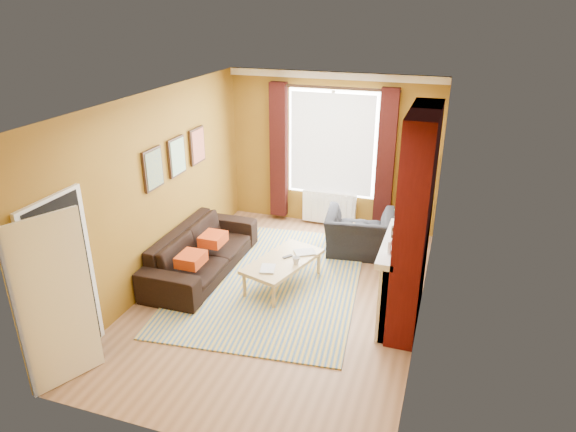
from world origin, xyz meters
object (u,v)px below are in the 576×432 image
object	(u,v)px
sofa	(202,251)
floor_lamp	(418,173)
coffee_table	(283,262)
armchair	(359,234)
wicker_stool	(357,237)

from	to	relation	value
sofa	floor_lamp	distance (m)	3.75
coffee_table	armchair	bearing A→B (deg)	75.39
sofa	wicker_stool	world-z (taller)	sofa
armchair	floor_lamp	size ratio (longest dim) A/B	0.68
floor_lamp	coffee_table	bearing A→B (deg)	-127.88
coffee_table	wicker_stool	distance (m)	1.76
sofa	coffee_table	xyz separation A→B (m)	(1.33, -0.02, 0.04)
wicker_stool	floor_lamp	world-z (taller)	floor_lamp
wicker_stool	armchair	bearing A→B (deg)	-66.61
sofa	wicker_stool	distance (m)	2.62
armchair	floor_lamp	world-z (taller)	floor_lamp
floor_lamp	wicker_stool	bearing A→B (deg)	-147.49
sofa	wicker_stool	xyz separation A→B (m)	(2.11, 1.55, -0.14)
armchair	wicker_stool	xyz separation A→B (m)	(-0.07, 0.16, -0.15)
coffee_table	floor_lamp	size ratio (longest dim) A/B	0.88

